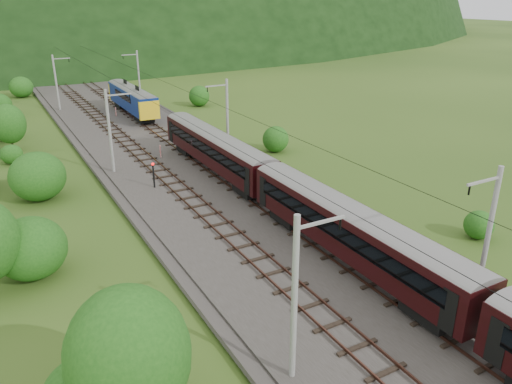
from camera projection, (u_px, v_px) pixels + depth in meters
ground at (393, 338)px, 25.58m from camera, size 600.00×600.00×0.00m
railbed at (289, 253)px, 33.65m from camera, size 14.00×220.00×0.30m
track_left at (258, 259)px, 32.49m from camera, size 2.40×220.00×0.27m
track_right at (318, 242)px, 34.65m from camera, size 2.40×220.00×0.27m
catenary_left at (110, 129)px, 47.17m from camera, size 2.54×192.28×8.00m
catenary_right at (227, 115)px, 52.68m from camera, size 2.54×192.28×8.00m
overhead_wires at (291, 155)px, 31.08m from camera, size 4.83×198.00×0.03m
mountain_main at (6, 31)px, 236.89m from camera, size 504.00×360.00×244.00m
train at (496, 307)px, 22.59m from camera, size 2.67×126.68×4.62m
hazard_post_near at (160, 151)px, 52.68m from camera, size 0.14×0.14×1.32m
hazard_post_far at (116, 111)px, 70.66m from camera, size 0.14×0.14×1.28m
signal at (153, 173)px, 44.19m from camera, size 0.26×0.26×2.32m
vegetation_left at (52, 239)px, 29.89m from camera, size 12.70×144.30×6.73m
vegetation_right at (301, 146)px, 53.47m from camera, size 5.19×97.74×2.88m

